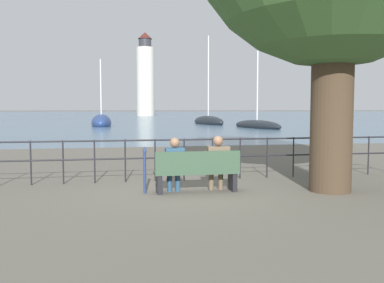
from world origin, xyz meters
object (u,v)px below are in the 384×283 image
at_px(sailboat_3, 208,121).
at_px(harbor_lighthouse, 145,77).
at_px(seated_person_left, 174,162).
at_px(closed_umbrella, 145,167).
at_px(sailboat_0, 101,123).
at_px(sailboat_1, 257,125).
at_px(seated_person_right, 218,161).
at_px(park_bench, 197,172).

bearing_deg(sailboat_3, harbor_lighthouse, 82.02).
bearing_deg(sailboat_3, seated_person_left, -114.28).
relative_size(closed_umbrella, sailboat_0, 0.14).
height_order(closed_umbrella, sailboat_1, sailboat_1).
relative_size(seated_person_right, sailboat_0, 0.16).
distance_m(seated_person_right, closed_umbrella, 1.58).
bearing_deg(closed_umbrella, park_bench, -5.95).
bearing_deg(seated_person_right, park_bench, -170.87).
relative_size(park_bench, sailboat_3, 0.17).
height_order(park_bench, seated_person_right, seated_person_right).
bearing_deg(harbor_lighthouse, sailboat_1, -86.22).
distance_m(sailboat_0, sailboat_3, 12.64).
height_order(seated_person_left, seated_person_right, seated_person_right).
height_order(park_bench, sailboat_0, sailboat_0).
bearing_deg(sailboat_3, closed_umbrella, -115.14).
height_order(sailboat_1, sailboat_3, sailboat_3).
relative_size(seated_person_right, sailboat_1, 0.13).
relative_size(sailboat_3, harbor_lighthouse, 0.51).
distance_m(closed_umbrella, sailboat_0, 36.29).
bearing_deg(sailboat_1, closed_umbrella, -125.42).
distance_m(park_bench, seated_person_left, 0.53).
height_order(sailboat_3, harbor_lighthouse, harbor_lighthouse).
bearing_deg(seated_person_left, closed_umbrella, 176.82).
relative_size(closed_umbrella, sailboat_3, 0.10).
relative_size(closed_umbrella, harbor_lighthouse, 0.05).
height_order(seated_person_left, sailboat_3, sailboat_3).
distance_m(park_bench, sailboat_1, 31.74).
distance_m(seated_person_left, sailboat_3, 40.96).
bearing_deg(park_bench, harbor_lighthouse, 85.93).
relative_size(sailboat_0, sailboat_1, 0.79).
relative_size(closed_umbrella, sailboat_1, 0.11).
bearing_deg(seated_person_left, seated_person_right, -0.24).
distance_m(seated_person_right, sailboat_0, 36.44).
distance_m(sailboat_1, sailboat_3, 10.61).
xyz_separation_m(closed_umbrella, harbor_lighthouse, (8.22, 99.98, 9.19)).
bearing_deg(sailboat_0, park_bench, -85.32).
height_order(seated_person_right, sailboat_1, sailboat_1).
xyz_separation_m(seated_person_right, sailboat_0, (-3.16, 36.30, -0.29)).
distance_m(seated_person_right, sailboat_3, 40.75).
xyz_separation_m(seated_person_right, closed_umbrella, (-1.58, 0.04, -0.10)).
height_order(sailboat_1, harbor_lighthouse, harbor_lighthouse).
xyz_separation_m(seated_person_left, closed_umbrella, (-0.63, 0.04, -0.09)).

